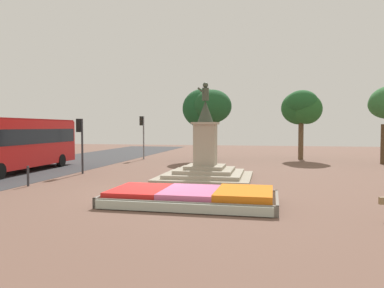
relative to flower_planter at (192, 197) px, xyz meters
The scene contains 9 objects.
ground_plane 2.66m from the flower_planter, 137.58° to the left, with size 84.81×84.81×0.00m, color brown.
flower_planter is the anchor object (origin of this frame).
statue_monument 6.80m from the flower_planter, 95.15° to the left, with size 4.93×4.93×5.21m.
traffic_light_mid_block 11.39m from the flower_planter, 138.10° to the left, with size 0.42×0.30×3.31m.
traffic_light_far_corner 19.76m from the flower_planter, 113.98° to the left, with size 0.42×0.31×3.75m.
city_bus 14.61m from the flower_planter, 150.26° to the left, with size 2.90×11.10×3.33m.
kerb_bollard_mid_b 8.83m from the flower_planter, 163.20° to the left, with size 0.12×0.12×0.98m.
park_tree_far_left 18.30m from the flower_planter, 97.17° to the left, with size 4.21×4.31×6.05m.
park_tree_behind_statue 21.66m from the flower_planter, 74.59° to the left, with size 3.40×3.91×5.96m.
Camera 1 is at (4.58, -15.02, 2.80)m, focal length 35.00 mm.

